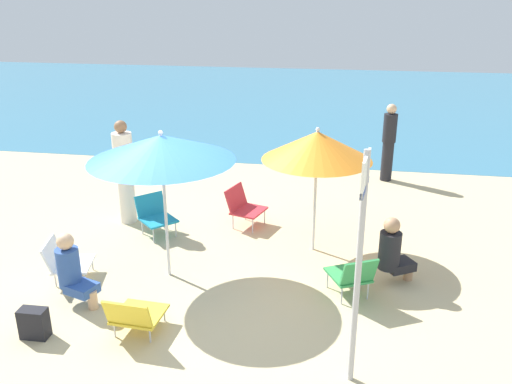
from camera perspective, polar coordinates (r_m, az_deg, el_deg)
name	(u,v)px	position (r m, az deg, el deg)	size (l,w,h in m)	color
ground_plane	(191,283)	(7.26, -6.97, -9.64)	(40.00, 40.00, 0.00)	#CCB789
sea_water	(294,98)	(19.74, 4.03, 9.94)	(40.00, 16.00, 0.01)	teal
umbrella_blue	(161,148)	(6.83, -10.05, 4.65)	(1.88, 1.88, 2.03)	silver
umbrella_orange	(317,146)	(7.55, 6.54, 4.92)	(1.57, 1.57, 1.88)	silver
beach_chair_a	(155,214)	(8.62, -10.72, -2.32)	(0.76, 0.76, 0.62)	teal
beach_chair_b	(352,274)	(6.85, 10.24, -8.64)	(0.68, 0.74, 0.62)	#33934C
beach_chair_c	(135,314)	(6.26, -12.79, -12.62)	(0.57, 0.63, 0.53)	gold
beach_chair_d	(65,260)	(7.63, -19.71, -6.83)	(0.67, 0.65, 0.55)	white
beach_chair_e	(243,205)	(8.77, -1.38, -1.40)	(0.68, 0.68, 0.65)	red
person_a	(125,172)	(8.99, -13.84, 2.08)	(0.32, 0.32, 1.73)	silver
person_b	(393,251)	(7.20, 14.39, -6.11)	(0.52, 0.45, 0.96)	black
person_c	(389,142)	(11.10, 13.97, 5.19)	(0.27, 0.27, 1.58)	black
person_d	(72,269)	(6.95, -19.03, -7.82)	(0.53, 0.39, 0.93)	#2D519E
warning_sign	(361,241)	(4.93, 11.09, -5.14)	(0.09, 0.49, 2.39)	#ADADB2
beach_bag	(34,323)	(6.61, -22.60, -12.80)	(0.31, 0.17, 0.36)	black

